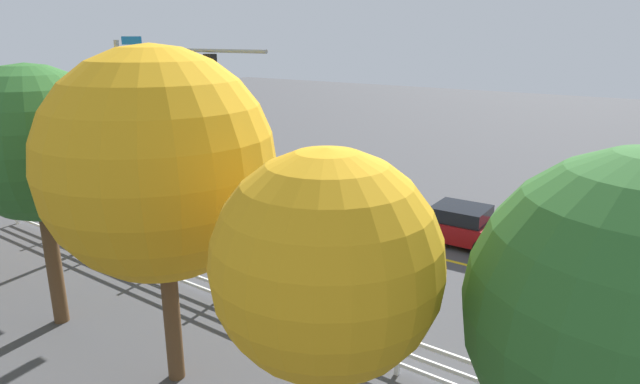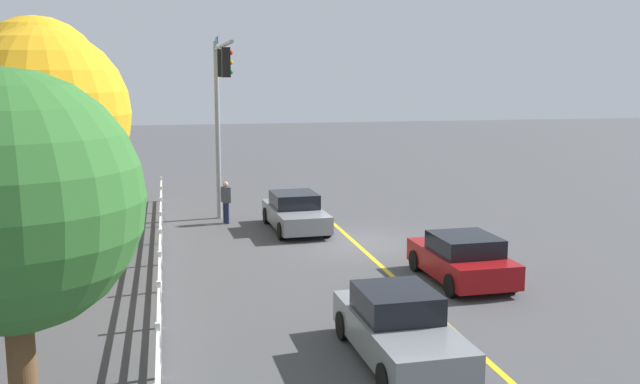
{
  "view_description": "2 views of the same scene",
  "coord_description": "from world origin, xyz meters",
  "px_view_note": "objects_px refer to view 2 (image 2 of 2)",
  "views": [
    {
      "loc": [
        -12.04,
        16.18,
        7.29
      ],
      "look_at": [
        -2.41,
        2.84,
        2.53
      ],
      "focal_mm": 30.09,
      "sensor_mm": 36.0,
      "label": 1
    },
    {
      "loc": [
        -24.01,
        6.43,
        5.98
      ],
      "look_at": [
        -2.35,
        1.78,
        2.28
      ],
      "focal_mm": 40.41,
      "sensor_mm": 36.0,
      "label": 2
    }
  ],
  "objects_px": {
    "tree_5": "(65,101)",
    "car_0": "(295,212)",
    "car_1": "(399,328)",
    "tree_2": "(10,202)",
    "tree_4": "(38,83)",
    "tree_3": "(43,115)",
    "pedestrian": "(226,200)",
    "car_2": "(462,259)",
    "tree_0": "(59,109)"
  },
  "relations": [
    {
      "from": "car_0",
      "to": "car_1",
      "type": "height_order",
      "value": "car_1"
    },
    {
      "from": "tree_2",
      "to": "tree_4",
      "type": "height_order",
      "value": "tree_4"
    },
    {
      "from": "tree_0",
      "to": "tree_2",
      "type": "height_order",
      "value": "tree_0"
    },
    {
      "from": "tree_0",
      "to": "tree_2",
      "type": "distance_m",
      "value": 12.86
    },
    {
      "from": "tree_0",
      "to": "tree_2",
      "type": "xyz_separation_m",
      "value": [
        -12.8,
        -0.91,
        -0.9
      ]
    },
    {
      "from": "car_2",
      "to": "tree_2",
      "type": "relative_size",
      "value": 0.65
    },
    {
      "from": "car_0",
      "to": "tree_5",
      "type": "bearing_deg",
      "value": -127.81
    },
    {
      "from": "car_1",
      "to": "tree_3",
      "type": "xyz_separation_m",
      "value": [
        6.96,
        7.85,
        4.15
      ]
    },
    {
      "from": "car_1",
      "to": "car_2",
      "type": "height_order",
      "value": "car_1"
    },
    {
      "from": "tree_2",
      "to": "car_1",
      "type": "bearing_deg",
      "value": -78.9
    },
    {
      "from": "car_1",
      "to": "tree_4",
      "type": "bearing_deg",
      "value": -150.47
    },
    {
      "from": "car_0",
      "to": "tree_3",
      "type": "xyz_separation_m",
      "value": [
        -5.98,
        7.97,
        4.17
      ]
    },
    {
      "from": "pedestrian",
      "to": "tree_0",
      "type": "relative_size",
      "value": 0.25
    },
    {
      "from": "tree_4",
      "to": "car_1",
      "type": "bearing_deg",
      "value": -149.03
    },
    {
      "from": "car_2",
      "to": "pedestrian",
      "type": "height_order",
      "value": "pedestrian"
    },
    {
      "from": "tree_3",
      "to": "car_0",
      "type": "bearing_deg",
      "value": -53.12
    },
    {
      "from": "tree_2",
      "to": "tree_0",
      "type": "bearing_deg",
      "value": 4.05
    },
    {
      "from": "car_2",
      "to": "tree_0",
      "type": "height_order",
      "value": "tree_0"
    },
    {
      "from": "pedestrian",
      "to": "tree_3",
      "type": "distance_m",
      "value": 10.25
    },
    {
      "from": "car_2",
      "to": "tree_0",
      "type": "bearing_deg",
      "value": 60.01
    },
    {
      "from": "tree_0",
      "to": "tree_3",
      "type": "relative_size",
      "value": 0.93
    },
    {
      "from": "car_0",
      "to": "tree_3",
      "type": "distance_m",
      "value": 10.81
    },
    {
      "from": "tree_3",
      "to": "car_2",
      "type": "bearing_deg",
      "value": -99.18
    },
    {
      "from": "car_0",
      "to": "tree_2",
      "type": "distance_m",
      "value": 16.39
    },
    {
      "from": "car_0",
      "to": "car_1",
      "type": "distance_m",
      "value": 12.94
    },
    {
      "from": "car_2",
      "to": "tree_0",
      "type": "distance_m",
      "value": 13.84
    },
    {
      "from": "pedestrian",
      "to": "tree_5",
      "type": "xyz_separation_m",
      "value": [
        4.61,
        6.46,
        3.82
      ]
    },
    {
      "from": "car_1",
      "to": "tree_0",
      "type": "height_order",
      "value": "tree_0"
    },
    {
      "from": "car_1",
      "to": "pedestrian",
      "type": "distance_m",
      "value": 14.88
    },
    {
      "from": "tree_2",
      "to": "tree_5",
      "type": "xyz_separation_m",
      "value": [
        20.69,
        1.7,
        0.86
      ]
    },
    {
      "from": "pedestrian",
      "to": "tree_5",
      "type": "distance_m",
      "value": 8.81
    },
    {
      "from": "tree_2",
      "to": "tree_5",
      "type": "bearing_deg",
      "value": 4.71
    },
    {
      "from": "tree_5",
      "to": "car_0",
      "type": "bearing_deg",
      "value": -125.37
    },
    {
      "from": "tree_3",
      "to": "pedestrian",
      "type": "bearing_deg",
      "value": -35.36
    },
    {
      "from": "car_0",
      "to": "tree_4",
      "type": "xyz_separation_m",
      "value": [
        2.54,
        9.42,
        4.89
      ]
    },
    {
      "from": "tree_0",
      "to": "tree_3",
      "type": "height_order",
      "value": "tree_3"
    },
    {
      "from": "tree_5",
      "to": "tree_0",
      "type": "bearing_deg",
      "value": -174.23
    },
    {
      "from": "car_1",
      "to": "tree_2",
      "type": "height_order",
      "value": "tree_2"
    },
    {
      "from": "car_2",
      "to": "tree_5",
      "type": "height_order",
      "value": "tree_5"
    },
    {
      "from": "tree_0",
      "to": "tree_4",
      "type": "relative_size",
      "value": 0.83
    },
    {
      "from": "car_0",
      "to": "tree_0",
      "type": "bearing_deg",
      "value": -81.75
    },
    {
      "from": "car_2",
      "to": "tree_5",
      "type": "relative_size",
      "value": 0.55
    },
    {
      "from": "tree_0",
      "to": "tree_3",
      "type": "bearing_deg",
      "value": -177.68
    },
    {
      "from": "car_2",
      "to": "tree_2",
      "type": "height_order",
      "value": "tree_2"
    },
    {
      "from": "tree_3",
      "to": "tree_4",
      "type": "bearing_deg",
      "value": 9.63
    },
    {
      "from": "pedestrian",
      "to": "tree_4",
      "type": "distance_m",
      "value": 8.38
    },
    {
      "from": "tree_5",
      "to": "tree_2",
      "type": "bearing_deg",
      "value": -175.29
    },
    {
      "from": "car_0",
      "to": "tree_4",
      "type": "distance_m",
      "value": 10.92
    },
    {
      "from": "car_1",
      "to": "tree_2",
      "type": "relative_size",
      "value": 0.73
    },
    {
      "from": "car_1",
      "to": "tree_4",
      "type": "relative_size",
      "value": 0.55
    }
  ]
}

